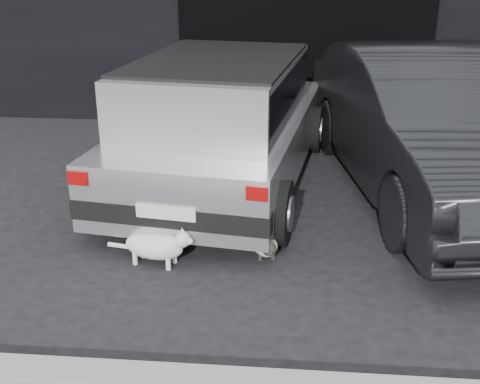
# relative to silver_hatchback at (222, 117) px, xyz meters

# --- Properties ---
(ground) EXTENTS (80.00, 80.00, 0.00)m
(ground) POSITION_rel_silver_hatchback_xyz_m (-0.00, -1.14, -0.86)
(ground) COLOR black
(ground) RESTS_ON ground
(garage_opening) EXTENTS (4.00, 0.10, 2.60)m
(garage_opening) POSITION_rel_silver_hatchback_xyz_m (1.00, 2.85, 0.44)
(garage_opening) COLOR black
(garage_opening) RESTS_ON ground
(silver_hatchback) EXTENTS (2.58, 4.51, 1.58)m
(silver_hatchback) POSITION_rel_silver_hatchback_xyz_m (0.00, 0.00, 0.00)
(silver_hatchback) COLOR silver
(silver_hatchback) RESTS_ON ground
(second_car) EXTENTS (2.61, 5.30, 1.67)m
(second_car) POSITION_rel_silver_hatchback_xyz_m (2.41, -0.00, -0.03)
(second_car) COLOR black
(second_car) RESTS_ON ground
(cat_siamese) EXTENTS (0.35, 0.71, 0.25)m
(cat_siamese) POSITION_rel_silver_hatchback_xyz_m (0.61, -1.79, -0.75)
(cat_siamese) COLOR beige
(cat_siamese) RESTS_ON ground
(cat_white) EXTENTS (0.83, 0.40, 0.39)m
(cat_white) POSITION_rel_silver_hatchback_xyz_m (-0.36, -2.06, -0.67)
(cat_white) COLOR silver
(cat_white) RESTS_ON ground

